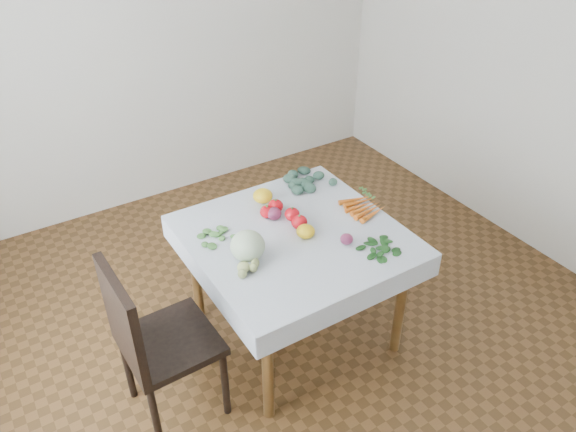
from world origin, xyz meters
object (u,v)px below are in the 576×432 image
(cabbage, at_px, (248,246))
(heirloom_back, at_px, (263,196))
(chair, at_px, (150,337))
(table, at_px, (295,249))
(carrot_bunch, at_px, (364,207))

(cabbage, relative_size, heirloom_back, 1.52)
(chair, distance_m, heirloom_back, 1.08)
(cabbage, distance_m, heirloom_back, 0.55)
(table, xyz_separation_m, heirloom_back, (0.02, 0.38, 0.14))
(heirloom_back, bearing_deg, cabbage, -127.88)
(chair, bearing_deg, cabbage, 7.20)
(heirloom_back, xyz_separation_m, carrot_bunch, (0.46, -0.39, -0.02))
(chair, relative_size, cabbage, 5.50)
(table, bearing_deg, chair, -172.18)
(heirloom_back, bearing_deg, chair, -151.32)
(table, relative_size, cabbage, 5.55)
(chair, height_order, cabbage, chair)
(cabbage, distance_m, carrot_bunch, 0.80)
(carrot_bunch, bearing_deg, cabbage, -176.68)
(cabbage, bearing_deg, table, 8.96)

